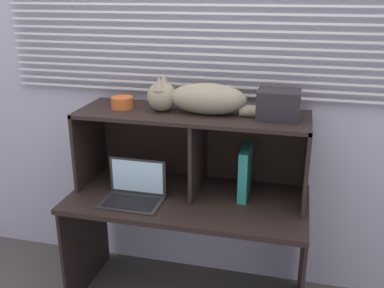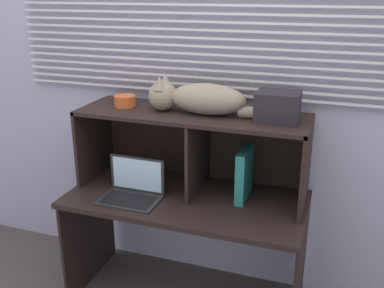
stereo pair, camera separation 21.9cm
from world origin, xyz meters
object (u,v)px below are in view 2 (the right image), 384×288
(laptop, at_px, (132,190))
(binder_upright, at_px, (244,173))
(storage_box, at_px, (278,106))
(book_stack, at_px, (135,177))
(small_basket, at_px, (125,101))
(cat, at_px, (198,98))

(laptop, xyz_separation_m, binder_upright, (0.59, 0.22, 0.10))
(laptop, distance_m, binder_upright, 0.64)
(storage_box, bearing_deg, book_stack, -179.91)
(small_basket, bearing_deg, cat, 0.00)
(cat, relative_size, book_stack, 3.47)
(small_basket, bearing_deg, laptop, -58.58)
(storage_box, bearing_deg, laptop, -163.91)
(laptop, bearing_deg, book_stack, 112.19)
(cat, relative_size, laptop, 2.29)
(laptop, xyz_separation_m, storage_box, (0.76, 0.22, 0.50))
(cat, xyz_separation_m, laptop, (-0.32, -0.22, -0.51))
(book_stack, relative_size, storage_box, 0.99)
(book_stack, height_order, small_basket, small_basket)
(small_basket, bearing_deg, storage_box, 0.00)
(laptop, height_order, book_stack, laptop)
(binder_upright, bearing_deg, small_basket, 180.00)
(cat, height_order, laptop, cat)
(small_basket, bearing_deg, book_stack, -1.65)
(small_basket, distance_m, storage_box, 0.89)
(laptop, relative_size, book_stack, 1.52)
(binder_upright, height_order, storage_box, storage_box)
(cat, distance_m, book_stack, 0.67)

